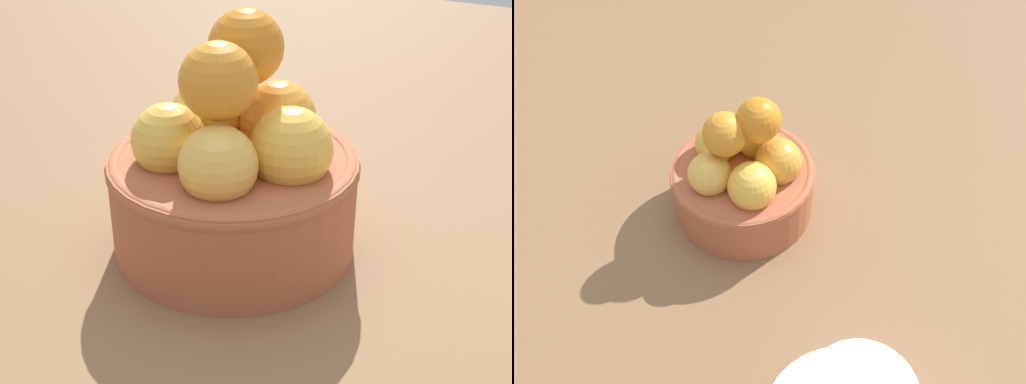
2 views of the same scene
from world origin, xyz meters
The scene contains 2 objects.
ground_plane centered at (0.00, 0.00, -2.04)cm, with size 118.57×114.06×4.09cm, color brown.
terracotta_bowl centered at (0.07, -0.01, 4.59)cm, with size 13.88×13.88×13.36cm.
Camera 1 is at (-32.44, -17.06, 23.73)cm, focal length 52.81 mm.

